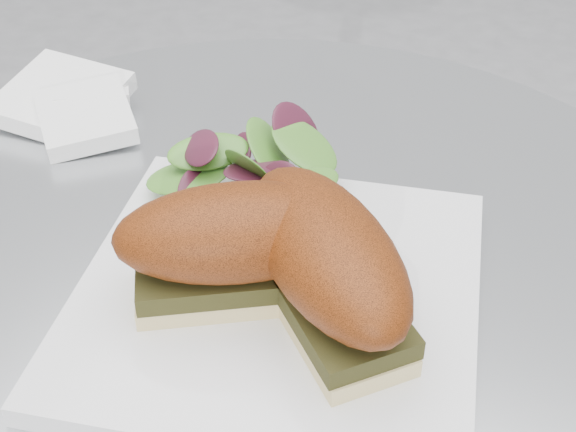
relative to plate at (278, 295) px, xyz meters
name	(u,v)px	position (x,y,z in m)	size (l,w,h in m)	color
plate	(278,295)	(0.00, 0.00, 0.00)	(0.26, 0.26, 0.02)	white
sandwich_left	(238,243)	(-0.02, -0.01, 0.05)	(0.17, 0.14, 0.08)	#D9C187
sandwich_right	(326,261)	(0.04, -0.01, 0.05)	(0.17, 0.17, 0.08)	#D9C187
salad	(258,176)	(-0.05, 0.08, 0.03)	(0.12, 0.12, 0.05)	#519C33
napkin	(75,116)	(-0.26, 0.14, 0.00)	(0.13, 0.13, 0.02)	white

